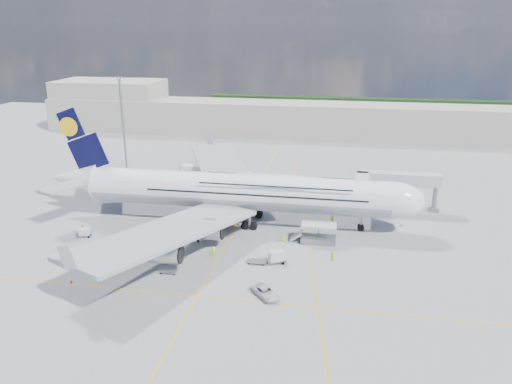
% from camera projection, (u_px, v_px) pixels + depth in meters
% --- Properties ---
extents(ground, '(300.00, 300.00, 0.00)m').
position_uv_depth(ground, '(227.00, 242.00, 94.35)').
color(ground, gray).
rests_on(ground, ground).
extents(taxi_line_main, '(0.25, 220.00, 0.01)m').
position_uv_depth(taxi_line_main, '(227.00, 242.00, 94.35)').
color(taxi_line_main, '#E4A90C').
rests_on(taxi_line_main, ground).
extents(taxi_line_cross, '(120.00, 0.25, 0.01)m').
position_uv_depth(taxi_line_cross, '(197.00, 296.00, 75.71)').
color(taxi_line_cross, '#E4A90C').
rests_on(taxi_line_cross, ground).
extents(taxi_line_diag, '(14.16, 99.06, 0.01)m').
position_uv_depth(taxi_line_diag, '(305.00, 227.00, 101.38)').
color(taxi_line_diag, '#E4A90C').
rests_on(taxi_line_diag, ground).
extents(airliner, '(77.26, 79.15, 23.71)m').
position_uv_depth(airliner, '(239.00, 191.00, 101.41)').
color(airliner, white).
rests_on(airliner, ground).
extents(jet_bridge, '(18.80, 12.10, 8.50)m').
position_uv_depth(jet_bridge, '(384.00, 183.00, 106.76)').
color(jet_bridge, '#B7B7BC').
rests_on(jet_bridge, ground).
extents(cargo_loader, '(8.53, 3.20, 3.67)m').
position_uv_depth(cargo_loader, '(317.00, 236.00, 93.89)').
color(cargo_loader, silver).
rests_on(cargo_loader, ground).
extents(light_mast, '(3.00, 0.70, 25.50)m').
position_uv_depth(light_mast, '(123.00, 122.00, 138.58)').
color(light_mast, gray).
rests_on(light_mast, ground).
extents(terminal, '(180.00, 16.00, 12.00)m').
position_uv_depth(terminal, '(286.00, 119.00, 180.95)').
color(terminal, '#B2AD9E').
rests_on(terminal, ground).
extents(hangar, '(40.00, 22.00, 18.00)m').
position_uv_depth(hangar, '(111.00, 104.00, 196.11)').
color(hangar, '#B2AD9E').
rests_on(hangar, ground).
extents(tree_line, '(160.00, 6.00, 8.00)m').
position_uv_depth(tree_line, '(389.00, 108.00, 216.98)').
color(tree_line, '#193814').
rests_on(tree_line, ground).
extents(dolly_row_a, '(2.87, 1.91, 1.67)m').
position_uv_depth(dolly_row_a, '(122.00, 254.00, 87.44)').
color(dolly_row_a, gray).
rests_on(dolly_row_a, ground).
extents(dolly_row_b, '(3.47, 2.61, 1.96)m').
position_uv_depth(dolly_row_b, '(142.00, 249.00, 89.11)').
color(dolly_row_b, gray).
rests_on(dolly_row_b, ground).
extents(dolly_row_c, '(2.93, 1.70, 0.42)m').
position_uv_depth(dolly_row_c, '(169.00, 271.00, 82.55)').
color(dolly_row_c, gray).
rests_on(dolly_row_c, ground).
extents(dolly_back, '(2.94, 2.13, 1.68)m').
position_uv_depth(dolly_back, '(84.00, 232.00, 96.45)').
color(dolly_back, gray).
rests_on(dolly_back, ground).
extents(dolly_nose_far, '(3.25, 1.76, 0.47)m').
position_uv_depth(dolly_nose_far, '(257.00, 261.00, 85.95)').
color(dolly_nose_far, gray).
rests_on(dolly_nose_far, ground).
extents(dolly_nose_near, '(3.66, 2.90, 2.05)m').
position_uv_depth(dolly_nose_near, '(276.00, 257.00, 85.98)').
color(dolly_nose_near, gray).
rests_on(dolly_nose_near, ground).
extents(baggage_tug, '(2.51, 1.22, 1.55)m').
position_uv_depth(baggage_tug, '(194.00, 238.00, 94.53)').
color(baggage_tug, white).
rests_on(baggage_tug, ground).
extents(catering_truck_inner, '(5.76, 2.30, 3.43)m').
position_uv_depth(catering_truck_inner, '(245.00, 179.00, 126.34)').
color(catering_truck_inner, gray).
rests_on(catering_truck_inner, ground).
extents(catering_truck_outer, '(7.47, 2.97, 4.48)m').
position_uv_depth(catering_truck_outer, '(196.00, 174.00, 129.18)').
color(catering_truck_outer, gray).
rests_on(catering_truck_outer, ground).
extents(service_van, '(5.43, 5.69, 1.50)m').
position_uv_depth(service_van, '(265.00, 292.00, 75.38)').
color(service_van, silver).
rests_on(service_van, ground).
extents(crew_nose, '(0.81, 0.63, 1.97)m').
position_uv_depth(crew_nose, '(332.00, 219.00, 102.71)').
color(crew_nose, '#97EE19').
rests_on(crew_nose, ground).
extents(crew_loader, '(1.16, 1.13, 1.88)m').
position_uv_depth(crew_loader, '(332.00, 258.00, 85.98)').
color(crew_loader, '#D9FF1A').
rests_on(crew_loader, ground).
extents(crew_wing, '(0.52, 0.95, 1.54)m').
position_uv_depth(crew_wing, '(153.00, 248.00, 89.87)').
color(crew_wing, '#ECFF1A').
rests_on(crew_wing, ground).
extents(crew_van, '(0.91, 0.88, 1.57)m').
position_uv_depth(crew_van, '(284.00, 238.00, 94.19)').
color(crew_van, '#C1F91A').
rests_on(crew_van, ground).
extents(crew_tug, '(1.36, 0.88, 1.99)m').
position_uv_depth(crew_tug, '(213.00, 252.00, 88.02)').
color(crew_tug, '#E8FF1A').
rests_on(crew_tug, ground).
extents(cone_nose, '(0.47, 0.47, 0.60)m').
position_uv_depth(cone_nose, '(401.00, 225.00, 101.53)').
color(cone_nose, '#E4400C').
rests_on(cone_nose, ground).
extents(cone_wing_left_inner, '(0.44, 0.44, 0.56)m').
position_uv_depth(cone_wing_left_inner, '(211.00, 191.00, 122.28)').
color(cone_wing_left_inner, '#E4400C').
rests_on(cone_wing_left_inner, ground).
extents(cone_wing_left_outer, '(0.45, 0.45, 0.58)m').
position_uv_depth(cone_wing_left_outer, '(201.00, 174.00, 135.66)').
color(cone_wing_left_outer, '#E4400C').
rests_on(cone_wing_left_outer, ground).
extents(cone_wing_right_inner, '(0.44, 0.44, 0.56)m').
position_uv_depth(cone_wing_right_inner, '(163.00, 237.00, 95.88)').
color(cone_wing_right_inner, '#E4400C').
rests_on(cone_wing_right_inner, ground).
extents(cone_wing_right_outer, '(0.42, 0.42, 0.53)m').
position_uv_depth(cone_wing_right_outer, '(71.00, 281.00, 79.45)').
color(cone_wing_right_outer, '#E4400C').
rests_on(cone_wing_right_outer, ground).
extents(cone_tail, '(0.48, 0.48, 0.61)m').
position_uv_depth(cone_tail, '(82.00, 226.00, 101.15)').
color(cone_tail, '#E4400C').
rests_on(cone_tail, ground).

